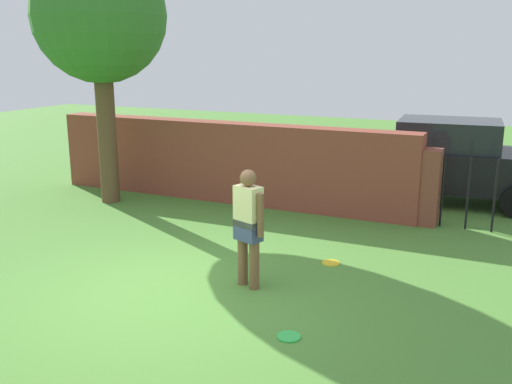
{
  "coord_description": "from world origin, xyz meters",
  "views": [
    {
      "loc": [
        4.0,
        -6.01,
        3.14
      ],
      "look_at": [
        0.44,
        1.75,
        1.0
      ],
      "focal_mm": 40.21,
      "sensor_mm": 36.0,
      "label": 1
    }
  ],
  "objects_px": {
    "tree": "(100,18)",
    "person": "(248,223)",
    "frisbee_yellow": "(331,263)",
    "frisbee_green": "(289,337)",
    "car": "(447,161)"
  },
  "relations": [
    {
      "from": "frisbee_yellow",
      "to": "frisbee_green",
      "type": "xyz_separation_m",
      "value": [
        0.26,
        -2.38,
        0.0
      ]
    },
    {
      "from": "person",
      "to": "tree",
      "type": "bearing_deg",
      "value": 168.35
    },
    {
      "from": "car",
      "to": "frisbee_green",
      "type": "bearing_deg",
      "value": 79.05
    },
    {
      "from": "tree",
      "to": "person",
      "type": "xyz_separation_m",
      "value": [
        4.56,
        -2.81,
        -2.82
      ]
    },
    {
      "from": "tree",
      "to": "frisbee_green",
      "type": "distance_m",
      "value": 7.76
    },
    {
      "from": "frisbee_green",
      "to": "frisbee_yellow",
      "type": "bearing_deg",
      "value": 96.1
    },
    {
      "from": "tree",
      "to": "frisbee_green",
      "type": "height_order",
      "value": "tree"
    },
    {
      "from": "person",
      "to": "car",
      "type": "xyz_separation_m",
      "value": [
        1.84,
        5.81,
        -0.04
      ]
    },
    {
      "from": "person",
      "to": "frisbee_yellow",
      "type": "relative_size",
      "value": 6.0
    },
    {
      "from": "person",
      "to": "frisbee_yellow",
      "type": "bearing_deg",
      "value": 79.09
    },
    {
      "from": "person",
      "to": "frisbee_green",
      "type": "distance_m",
      "value": 1.75
    },
    {
      "from": "tree",
      "to": "car",
      "type": "height_order",
      "value": "tree"
    },
    {
      "from": "tree",
      "to": "frisbee_yellow",
      "type": "height_order",
      "value": "tree"
    },
    {
      "from": "tree",
      "to": "frisbee_green",
      "type": "relative_size",
      "value": 18.83
    },
    {
      "from": "person",
      "to": "car",
      "type": "bearing_deg",
      "value": 92.45
    }
  ]
}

